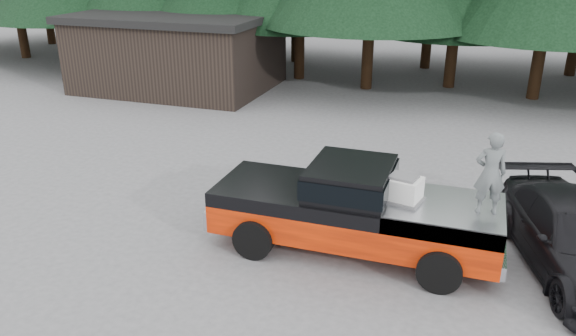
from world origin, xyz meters
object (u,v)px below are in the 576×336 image
(air_compressor, at_px, (403,190))
(man_on_bed, at_px, (490,173))
(utility_building, at_px, (179,50))
(pickup_truck, at_px, (354,221))

(air_compressor, xyz_separation_m, man_on_bed, (1.55, -0.01, 0.56))
(air_compressor, bearing_deg, utility_building, 147.27)
(pickup_truck, height_order, air_compressor, air_compressor)
(utility_building, bearing_deg, air_compressor, -45.79)
(pickup_truck, relative_size, air_compressor, 8.86)
(man_on_bed, bearing_deg, utility_building, -55.19)
(man_on_bed, xyz_separation_m, utility_building, (-13.18, 11.96, -0.46))
(pickup_truck, height_order, utility_building, utility_building)
(pickup_truck, height_order, man_on_bed, man_on_bed)
(pickup_truck, bearing_deg, man_on_bed, -2.73)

